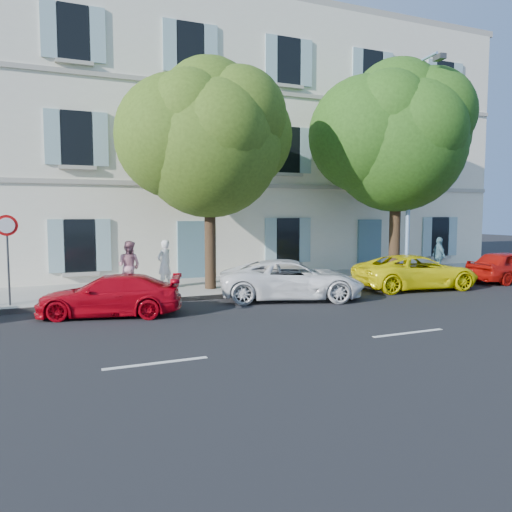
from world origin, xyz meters
name	(u,v)px	position (x,y,z in m)	size (l,w,h in m)	color
ground	(322,305)	(0.00, 0.00, 0.00)	(90.00, 90.00, 0.00)	black
sidewalk	(263,283)	(0.00, 4.45, 0.07)	(36.00, 4.50, 0.15)	#A09E96
kerb	(288,291)	(0.00, 2.28, 0.08)	(36.00, 0.16, 0.16)	#9E998E
building	(215,148)	(0.00, 10.20, 6.00)	(28.00, 7.00, 12.00)	silver
car_red_coupe	(110,295)	(-6.24, 0.88, 0.57)	(1.59, 3.92, 1.14)	#AD0412
car_white_coupe	(292,280)	(-0.42, 1.21, 0.65)	(2.17, 4.71, 1.31)	white
car_yellow_supercar	(416,272)	(4.86, 1.35, 0.64)	(2.12, 4.60, 1.28)	yellow
car_red_hatchback	(509,266)	(9.61, 1.27, 0.65)	(1.54, 3.83, 1.31)	#B8110B
tree_left	(209,146)	(-2.45, 3.57, 5.16)	(5.02, 5.02, 7.79)	#3A2819
tree_right	(397,144)	(5.48, 3.39, 5.63)	(5.54, 5.54, 8.54)	#3A2819
road_sign	(7,240)	(-8.84, 2.79, 2.05)	(0.61, 0.10, 2.64)	#383A3D
street_lamp	(412,158)	(5.68, 2.68, 5.00)	(0.33, 1.83, 8.57)	#7293BF
pedestrian_a	(164,264)	(-3.90, 4.43, 1.01)	(0.63, 0.41, 1.72)	white
pedestrian_b	(129,266)	(-5.22, 4.02, 1.02)	(0.85, 0.66, 1.74)	#CB8191
pedestrian_c	(439,256)	(7.84, 3.34, 0.97)	(0.96, 0.40, 1.64)	teal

